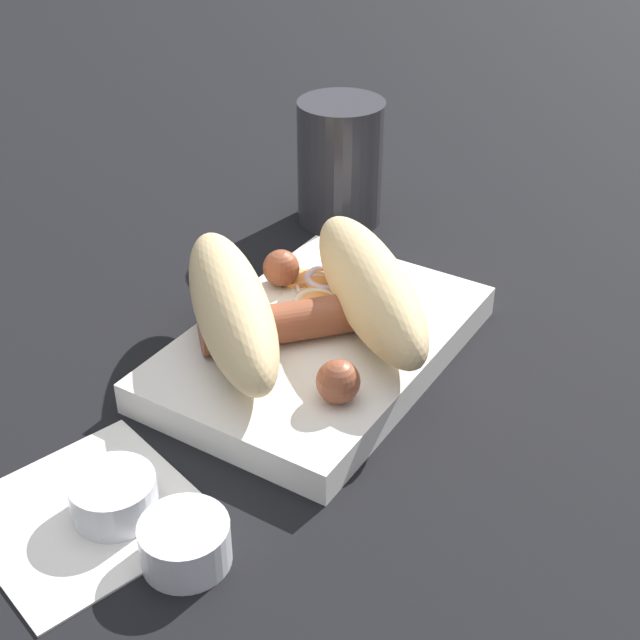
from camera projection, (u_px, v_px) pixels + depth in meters
ground_plane at (320, 359)px, 0.61m from camera, size 3.00×3.00×0.00m
food_tray at (320, 346)px, 0.60m from camera, size 0.23×0.15×0.02m
bread_roll at (301, 297)px, 0.58m from camera, size 0.22×0.23×0.06m
sausage at (307, 319)px, 0.59m from camera, size 0.12×0.13×0.03m
pickled_veggies at (320, 290)px, 0.64m from camera, size 0.07×0.07×0.01m
napkin at (85, 513)px, 0.49m from camera, size 0.14×0.14×0.00m
condiment_cup_near at (114, 499)px, 0.48m from camera, size 0.05×0.05×0.02m
condiment_cup_far at (185, 545)px, 0.46m from camera, size 0.05×0.05×0.02m
drink_glass at (340, 162)px, 0.76m from camera, size 0.07×0.07×0.11m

